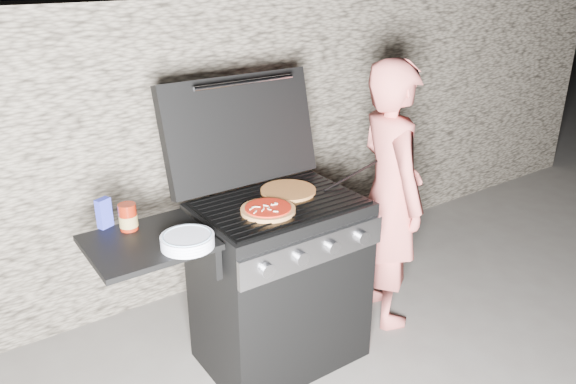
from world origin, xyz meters
TOP-DOWN VIEW (x-y plane):
  - ground at (0.00, 0.00)m, footprint 50.00×50.00m
  - stone_wall at (0.00, 1.05)m, footprint 8.00×0.35m
  - gas_grill at (-0.25, 0.00)m, footprint 1.34×0.79m
  - pizza_topped at (-0.11, -0.07)m, footprint 0.33×0.33m
  - pizza_plain at (0.10, 0.08)m, footprint 0.34×0.34m
  - sauce_jar at (-0.70, 0.14)m, footprint 0.10×0.10m
  - blue_carton at (-0.77, 0.22)m, footprint 0.07×0.06m
  - plate_stack at (-0.56, -0.15)m, footprint 0.29×0.29m
  - person at (0.73, -0.01)m, footprint 0.52×0.64m
  - tongs at (0.49, 0.00)m, footprint 0.46×0.05m

SIDE VIEW (x-z plane):
  - ground at x=0.00m, z-range 0.00..0.00m
  - gas_grill at x=-0.25m, z-range 0.00..0.91m
  - person at x=0.73m, z-range 0.00..1.54m
  - stone_wall at x=0.00m, z-range 0.00..1.80m
  - pizza_plain at x=0.10m, z-range 0.91..0.93m
  - pizza_topped at x=-0.11m, z-range 0.91..0.94m
  - plate_stack at x=-0.56m, z-range 0.90..0.95m
  - tongs at x=0.49m, z-range 0.91..1.00m
  - sauce_jar at x=-0.70m, z-range 0.90..1.02m
  - blue_carton at x=-0.77m, z-range 0.90..1.04m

